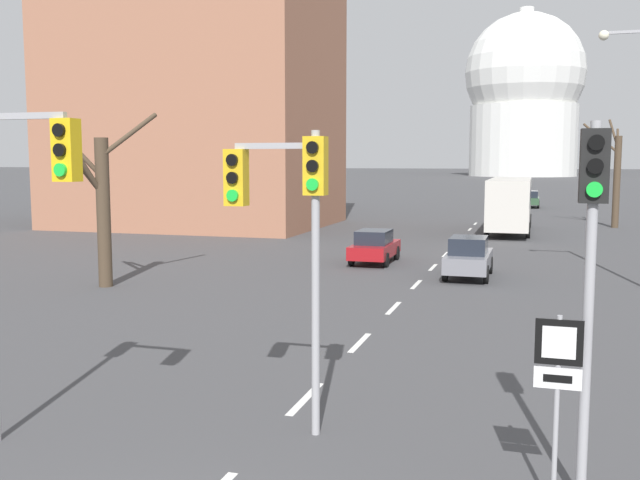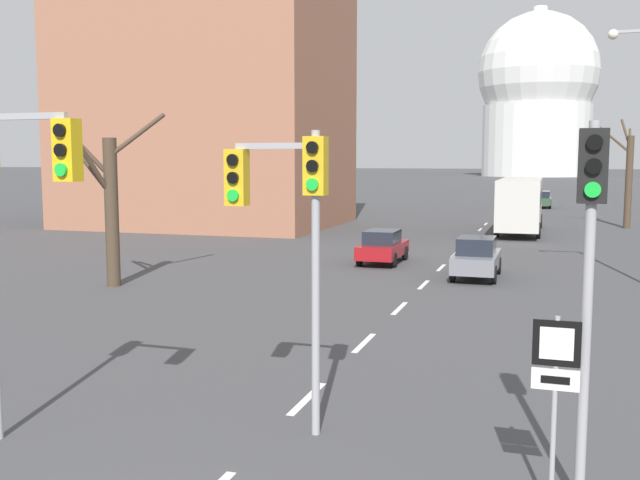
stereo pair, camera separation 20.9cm
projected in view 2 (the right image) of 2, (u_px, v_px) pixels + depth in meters
The scene contains 22 objects.
lane_stripe_1 at pixel (307, 398), 13.98m from camera, with size 0.16×2.00×0.01m, color silver.
lane_stripe_2 at pixel (364, 343), 18.24m from camera, with size 0.16×2.00×0.01m, color silver.
lane_stripe_3 at pixel (400, 308), 22.49m from camera, with size 0.16×2.00×0.01m, color silver.
lane_stripe_4 at pixel (424, 285), 26.75m from camera, with size 0.16×2.00×0.01m, color silver.
lane_stripe_5 at pixel (441, 268), 31.00m from camera, with size 0.16×2.00×0.01m, color silver.
lane_stripe_6 at pixel (454, 255), 35.26m from camera, with size 0.16×2.00×0.01m, color silver.
lane_stripe_7 at pixel (465, 244), 39.52m from camera, with size 0.16×2.00×0.01m, color silver.
lane_stripe_8 at pixel (473, 236), 43.77m from camera, with size 0.16×2.00×0.01m, color silver.
lane_stripe_9 at pixel (480, 230), 48.03m from camera, with size 0.16×2.00×0.01m, color silver.
lane_stripe_10 at pixel (486, 224), 52.28m from camera, with size 0.16×2.00×0.01m, color silver.
traffic_signal_near_right at pixel (590, 242), 9.26m from camera, with size 0.36×0.34×5.16m.
traffic_signal_centre_tall at pixel (288, 206), 11.88m from camera, with size 1.77×0.34×5.14m.
traffic_signal_near_left at pixel (13, 187), 11.34m from camera, with size 1.95×0.34×5.59m.
route_sign_post at pixel (555, 380), 9.20m from camera, with size 0.60×0.08×2.67m.
sedan_near_left at pixel (383, 246), 32.31m from camera, with size 1.73×4.00×1.52m.
sedan_near_right at pixel (542, 199), 69.96m from camera, with size 1.83×4.26×1.66m.
sedan_mid_centre at pixel (477, 257), 28.19m from camera, with size 1.72×3.99×1.65m.
city_bus at pixel (521, 201), 45.71m from camera, with size 2.66×10.80×3.48m.
bare_tree_left_near at pixel (110, 202), 26.20m from camera, with size 2.94×3.42×6.50m.
bare_tree_right_near at pixel (628, 176), 48.76m from camera, with size 2.52×2.11×7.51m.
capitol_dome at pixel (538, 95), 207.19m from camera, with size 34.36×34.36×48.53m.
apartment_block_left at pixel (209, 92), 50.75m from camera, with size 18.00×14.00×19.06m, color #9E664C.
Camera 2 is at (4.40, -6.20, 4.65)m, focal length 40.00 mm.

